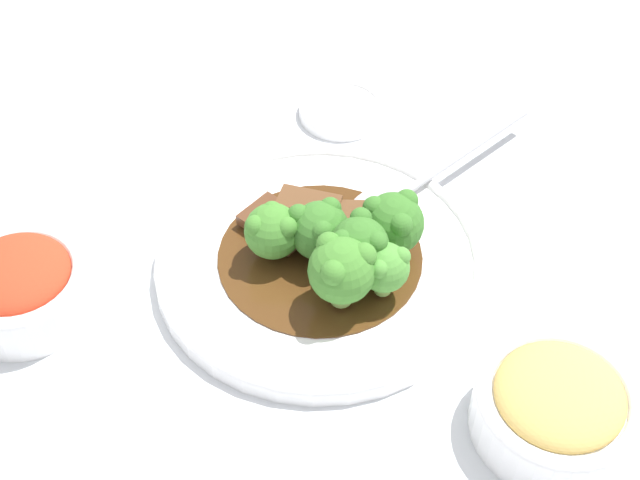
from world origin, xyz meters
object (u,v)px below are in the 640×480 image
object	(u,v)px
broccoli_floret_5	(342,269)
broccoli_floret_2	(384,267)
broccoli_floret_3	(393,222)
side_bowl_appetizer	(556,406)
beef_strip_0	(278,223)
serving_spoon	(395,197)
side_bowl_kimchi	(20,285)
beef_strip_2	(309,206)
broccoli_floret_1	(272,230)
main_plate	(320,260)
broccoli_floret_0	(317,229)
broccoli_floret_4	(359,245)
sauce_dish	(342,109)
beef_strip_1	(348,225)

from	to	relation	value
broccoli_floret_5	broccoli_floret_2	bearing A→B (deg)	-150.26
broccoli_floret_3	side_bowl_appetizer	xyz separation A→B (m)	(-0.14, 0.13, -0.02)
beef_strip_0	broccoli_floret_5	world-z (taller)	broccoli_floret_5
serving_spoon	broccoli_floret_5	bearing A→B (deg)	79.74
broccoli_floret_5	side_bowl_kimchi	bearing A→B (deg)	11.90
beef_strip_2	side_bowl_kimchi	world-z (taller)	side_bowl_kimchi
broccoli_floret_1	beef_strip_0	bearing A→B (deg)	-80.92
broccoli_floret_5	side_bowl_appetizer	bearing A→B (deg)	159.01
beef_strip_2	broccoli_floret_2	world-z (taller)	broccoli_floret_2
main_plate	side_bowl_kimchi	size ratio (longest dim) A/B	2.52
broccoli_floret_0	serving_spoon	distance (m)	0.09
broccoli_floret_4	serving_spoon	bearing A→B (deg)	-98.72
main_plate	broccoli_floret_4	world-z (taller)	broccoli_floret_4
broccoli_floret_1	broccoli_floret_4	world-z (taller)	broccoli_floret_4
main_plate	serving_spoon	distance (m)	0.09
broccoli_floret_0	side_bowl_kimchi	xyz separation A→B (m)	(0.21, 0.10, -0.02)
broccoli_floret_1	sauce_dish	bearing A→B (deg)	-92.64
beef_strip_2	sauce_dish	size ratio (longest dim) A/B	0.64
broccoli_floret_2	broccoli_floret_0	bearing A→B (deg)	-25.37
broccoli_floret_1	broccoli_floret_3	world-z (taller)	broccoli_floret_3
broccoli_floret_2	beef_strip_1	bearing A→B (deg)	-54.59
broccoli_floret_3	sauce_dish	world-z (taller)	broccoli_floret_3
beef_strip_1	side_bowl_kimchi	size ratio (longest dim) A/B	0.50
side_bowl_kimchi	side_bowl_appetizer	bearing A→B (deg)	178.24
main_plate	broccoli_floret_2	bearing A→B (deg)	154.06
main_plate	broccoli_floret_4	size ratio (longest dim) A/B	4.69
beef_strip_2	serving_spoon	distance (m)	0.08
broccoli_floret_0	broccoli_floret_3	size ratio (longest dim) A/B	0.94
beef_strip_0	broccoli_floret_5	distance (m)	0.10
broccoli_floret_2	broccoli_floret_5	bearing A→B (deg)	29.74
broccoli_floret_5	beef_strip_0	bearing A→B (deg)	-43.08
serving_spoon	sauce_dish	size ratio (longest dim) A/B	2.41
broccoli_floret_0	side_bowl_kimchi	world-z (taller)	broccoli_floret_0
broccoli_floret_0	broccoli_floret_4	world-z (taller)	broccoli_floret_4
beef_strip_2	broccoli_floret_0	bearing A→B (deg)	112.91
side_bowl_appetizer	broccoli_floret_2	bearing A→B (deg)	-30.48
beef_strip_0	beef_strip_2	distance (m)	0.03
beef_strip_0	serving_spoon	bearing A→B (deg)	-149.68
beef_strip_2	side_bowl_appetizer	size ratio (longest dim) A/B	0.46
side_bowl_kimchi	beef_strip_2	bearing A→B (deg)	-144.83
beef_strip_2	broccoli_floret_3	world-z (taller)	broccoli_floret_3
beef_strip_1	beef_strip_2	size ratio (longest dim) A/B	1.01
beef_strip_1	broccoli_floret_5	distance (m)	0.08
broccoli_floret_3	broccoli_floret_1	bearing A→B (deg)	17.55
serving_spoon	broccoli_floret_1	bearing A→B (deg)	43.59
side_bowl_appetizer	broccoli_floret_4	bearing A→B (deg)	-29.89
broccoli_floret_2	broccoli_floret_5	world-z (taller)	broccoli_floret_5
broccoli_floret_2	sauce_dish	bearing A→B (deg)	-69.83
broccoli_floret_4	sauce_dish	world-z (taller)	broccoli_floret_4
main_plate	beef_strip_2	xyz separation A→B (m)	(0.02, -0.04, 0.02)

